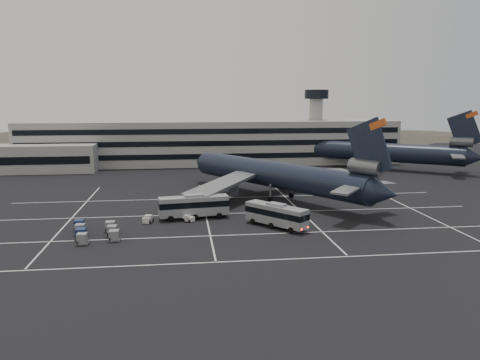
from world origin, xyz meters
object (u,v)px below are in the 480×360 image
at_px(tug_a, 148,219).
at_px(uld_cluster, 94,231).
at_px(trijet_main, 276,174).
at_px(bus_far, 194,205).
at_px(bus_near, 276,214).

height_order(tug_a, uld_cluster, uld_cluster).
relative_size(trijet_main, bus_far, 4.01).
relative_size(trijet_main, tug_a, 20.23).
height_order(trijet_main, bus_near, trijet_main).
bearing_deg(bus_near, tug_a, 125.39).
distance_m(tug_a, uld_cluster, 10.63).
bearing_deg(tug_a, uld_cluster, -120.15).
xyz_separation_m(trijet_main, bus_far, (-17.87, -14.52, -2.86)).
xyz_separation_m(trijet_main, uld_cluster, (-33.54, -23.84, -4.42)).
height_order(bus_far, uld_cluster, bus_far).
bearing_deg(trijet_main, uld_cluster, -178.32).
relative_size(bus_far, tug_a, 5.04).
distance_m(trijet_main, uld_cluster, 41.39).
bearing_deg(tug_a, bus_near, 1.29).
relative_size(trijet_main, uld_cluster, 4.89).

